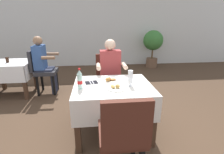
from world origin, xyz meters
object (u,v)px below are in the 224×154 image
(plate_far_diner, at_px, (109,80))
(beer_glass_left, at_px, (130,78))
(background_chair_right, at_px, (42,69))
(chair_far_diner_seat, at_px, (108,78))
(cola_bottle_primary, at_px, (80,80))
(plate_near_camera, at_px, (117,88))
(potted_plant_corner, at_px, (153,43))
(background_table_tumbler, at_px, (7,60))
(napkin_cutlery_set, at_px, (91,82))
(main_dining_table, at_px, (113,96))
(chair_near_camera_side, at_px, (123,134))
(background_patron, at_px, (43,62))
(background_dining_table, at_px, (11,71))
(seated_diner_far, at_px, (111,71))

(plate_far_diner, xyz_separation_m, beer_glass_left, (0.26, -0.22, 0.09))
(background_chair_right, bearing_deg, chair_far_diner_seat, -28.59)
(cola_bottle_primary, height_order, background_chair_right, cola_bottle_primary)
(plate_near_camera, height_order, potted_plant_corner, potted_plant_corner)
(beer_glass_left, distance_m, background_table_tumbler, 2.79)
(plate_near_camera, xyz_separation_m, beer_glass_left, (0.19, 0.08, 0.09))
(beer_glass_left, bearing_deg, chair_far_diner_seat, 104.08)
(napkin_cutlery_set, height_order, background_chair_right, background_chair_right)
(main_dining_table, distance_m, chair_near_camera_side, 0.83)
(background_patron, height_order, background_table_tumbler, background_patron)
(plate_far_diner, height_order, background_chair_right, background_chair_right)
(cola_bottle_primary, xyz_separation_m, background_patron, (-0.91, 1.68, -0.13))
(plate_far_diner, distance_m, background_table_tumbler, 2.46)
(chair_near_camera_side, height_order, background_chair_right, same)
(potted_plant_corner, bearing_deg, cola_bottle_primary, -121.19)
(background_table_tumbler, xyz_separation_m, potted_plant_corner, (3.84, 2.02, 0.05))
(plate_near_camera, bearing_deg, main_dining_table, 102.51)
(background_dining_table, height_order, potted_plant_corner, potted_plant_corner)
(background_patron, distance_m, background_table_tumbler, 0.71)
(background_patron, bearing_deg, napkin_cutlery_set, -54.57)
(chair_far_diner_seat, relative_size, background_table_tumbler, 8.82)
(chair_far_diner_seat, bearing_deg, seated_diner_far, -68.91)
(seated_diner_far, relative_size, beer_glass_left, 5.86)
(napkin_cutlery_set, height_order, potted_plant_corner, potted_plant_corner)
(potted_plant_corner, bearing_deg, beer_glass_left, -113.27)
(chair_near_camera_side, relative_size, background_table_tumbler, 8.82)
(napkin_cutlery_set, height_order, background_dining_table, napkin_cutlery_set)
(main_dining_table, height_order, background_chair_right, background_chair_right)
(beer_glass_left, relative_size, background_chair_right, 0.22)
(seated_diner_far, relative_size, background_patron, 1.00)
(chair_far_diner_seat, distance_m, potted_plant_corner, 3.29)
(chair_far_diner_seat, bearing_deg, main_dining_table, -90.00)
(chair_far_diner_seat, xyz_separation_m, potted_plant_corner, (1.79, 2.75, 0.27))
(beer_glass_left, xyz_separation_m, cola_bottle_primary, (-0.65, -0.03, 0.01))
(background_chair_right, bearing_deg, main_dining_table, -48.94)
(napkin_cutlery_set, relative_size, background_dining_table, 0.23)
(chair_far_diner_seat, height_order, plate_far_diner, chair_far_diner_seat)
(napkin_cutlery_set, xyz_separation_m, background_table_tumbler, (-1.76, 1.44, 0.05))
(cola_bottle_primary, relative_size, potted_plant_corner, 0.21)
(seated_diner_far, distance_m, beer_glass_left, 0.82)
(chair_near_camera_side, xyz_separation_m, beer_glass_left, (0.23, 0.77, 0.28))
(potted_plant_corner, bearing_deg, plate_near_camera, -115.31)
(background_patron, distance_m, potted_plant_corner, 3.71)
(seated_diner_far, relative_size, plate_far_diner, 5.56)
(background_chair_right, bearing_deg, plate_far_diner, -46.73)
(background_patron, bearing_deg, plate_far_diner, -47.79)
(plate_near_camera, xyz_separation_m, background_chair_right, (-1.42, 1.73, -0.19))
(cola_bottle_primary, bearing_deg, background_dining_table, 133.51)
(plate_near_camera, xyz_separation_m, background_table_tumbler, (-2.08, 1.70, 0.04))
(napkin_cutlery_set, bearing_deg, background_chair_right, 126.67)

